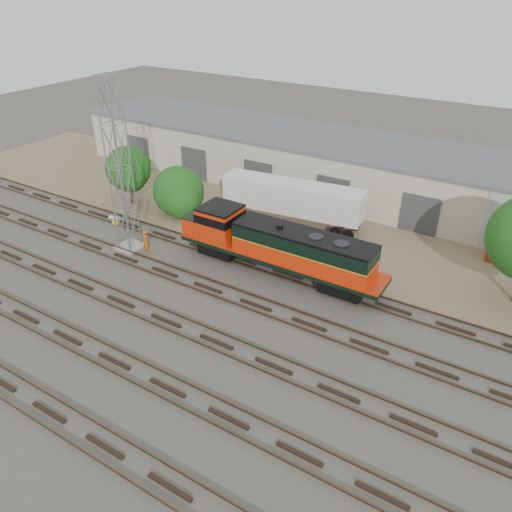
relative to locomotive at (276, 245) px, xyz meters
The scene contains 12 objects.
ground 7.04m from the locomotive, 115.97° to the right, with size 140.00×140.00×0.00m, color #47423A.
dirt_strip 9.72m from the locomotive, 107.99° to the left, with size 80.00×16.00×0.02m, color #726047.
tracks 9.71m from the locomotive, 107.99° to the right, with size 80.00×20.40×0.28m.
warehouse 17.22m from the locomotive, 99.62° to the left, with size 58.40×10.40×5.30m.
locomotive is the anchor object (origin of this frame).
signal_tower 13.00m from the locomotive, 165.99° to the right, with size 1.99×1.99×13.46m.
sign_post 13.71m from the locomotive, 167.96° to the right, with size 0.97×0.34×2.44m.
worker 10.61m from the locomotive, 164.06° to the right, with size 0.73×0.48×1.99m, color #DC580C.
semi_trailer 8.36m from the locomotive, 108.11° to the left, with size 12.63×3.94×3.82m.
dumpster_red 17.36m from the locomotive, 37.87° to the left, with size 1.50×1.40×1.40m, color maroon.
tree_west 18.45m from the locomotive, 168.46° to the left, with size 4.43×4.22×5.52m.
tree_mid 13.34m from the locomotive, 161.03° to the left, with size 4.90×4.67×4.67m.
Camera 1 is at (18.48, -21.73, 19.64)m, focal length 35.00 mm.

